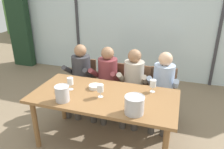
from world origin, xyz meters
TOP-DOWN VIEW (x-y plane):
  - ground at (0.00, 1.00)m, footprint 14.00×14.00m
  - window_glass_panel at (0.00, 2.56)m, footprint 7.11×0.03m
  - window_mullion_left at (-1.60, 2.54)m, footprint 0.06×0.06m
  - window_mullion_right at (1.60, 2.54)m, footprint 0.06×0.06m
  - hillside_vineyard at (0.00, 6.66)m, footprint 13.11×2.40m
  - curtain_heavy_drape at (-3.20, 2.38)m, footprint 0.56×0.20m
  - dining_table at (0.00, 0.00)m, footprint 1.91×0.93m
  - chair_near_curtain at (-0.72, 0.91)m, footprint 0.49×0.49m
  - chair_left_of_center at (-0.20, 0.89)m, footprint 0.46×0.46m
  - chair_center at (0.26, 0.90)m, footprint 0.48×0.48m
  - chair_right_of_center at (0.68, 0.91)m, footprint 0.45×0.45m
  - person_charcoal_jacket at (-0.71, 0.74)m, footprint 0.46×0.61m
  - person_maroon_top at (-0.23, 0.74)m, footprint 0.48×0.63m
  - person_beige_jumper at (0.23, 0.74)m, footprint 0.48×0.63m
  - person_pale_blue_shirt at (0.69, 0.74)m, footprint 0.46×0.61m
  - ice_bucket_primary at (0.47, -0.30)m, footprint 0.23×0.23m
  - ice_bucket_secondary at (-0.43, -0.30)m, footprint 0.18×0.18m
  - tasting_bowl at (-0.18, 0.14)m, footprint 0.17×0.17m
  - wine_glass_by_left_taster at (-0.02, -0.06)m, footprint 0.08×0.08m
  - wine_glass_near_bucket at (0.59, 0.29)m, footprint 0.08×0.08m
  - wine_glass_center_pour at (-0.49, 0.01)m, footprint 0.08×0.08m

SIDE VIEW (x-z plane):
  - ground at x=0.00m, z-range 0.00..0.00m
  - chair_near_curtain at x=-0.72m, z-range 0.07..0.93m
  - chair_left_of_center at x=-0.20m, z-range 0.07..0.93m
  - chair_center at x=0.26m, z-range 0.07..0.93m
  - chair_right_of_center at x=0.68m, z-range 0.07..0.93m
  - person_charcoal_jacket at x=-0.71m, z-range 0.08..1.26m
  - person_maroon_top at x=-0.23m, z-range 0.08..1.26m
  - person_beige_jumper at x=0.23m, z-range 0.08..1.26m
  - person_pale_blue_shirt at x=0.69m, z-range 0.08..1.26m
  - dining_table at x=0.00m, z-range 0.30..1.07m
  - tasting_bowl at x=-0.18m, z-range 0.77..0.82m
  - ice_bucket_secondary at x=-0.43m, z-range 0.77..0.97m
  - ice_bucket_primary at x=0.47m, z-range 0.77..0.98m
  - wine_glass_by_left_taster at x=-0.02m, z-range 0.80..0.97m
  - wine_glass_center_pour at x=-0.49m, z-range 0.80..0.97m
  - wine_glass_near_bucket at x=0.59m, z-range 0.81..0.98m
  - hillside_vineyard at x=0.00m, z-range 0.00..1.84m
  - window_glass_panel at x=0.00m, z-range 0.00..2.60m
  - window_mullion_left at x=-1.60m, z-range 0.00..2.60m
  - window_mullion_right at x=1.60m, z-range 0.00..2.60m
  - curtain_heavy_drape at x=-3.20m, z-range 0.00..2.60m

